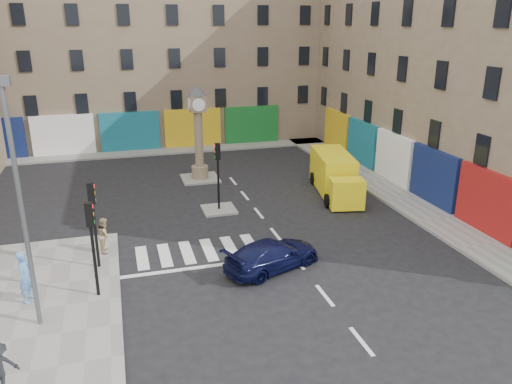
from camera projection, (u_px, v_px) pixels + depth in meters
name	position (u px, v px, depth m)	size (l,w,h in m)	color
ground	(306.00, 272.00, 20.87)	(120.00, 120.00, 0.00)	black
sidewalk_left	(11.00, 342.00, 16.16)	(7.00, 16.00, 0.15)	gray
sidewalk_right	(375.00, 182.00, 32.21)	(2.60, 30.00, 0.15)	gray
sidewalk_far	(158.00, 151.00, 39.99)	(32.00, 2.40, 0.15)	gray
island_near	(219.00, 209.00, 27.60)	(1.80, 1.80, 0.12)	gray
island_far	(200.00, 178.00, 33.06)	(2.40, 2.40, 0.12)	gray
building_right	(475.00, 54.00, 31.28)	(10.00, 30.00, 16.00)	#8E7A5D
building_far	(145.00, 39.00, 42.53)	(32.00, 10.00, 17.00)	#806F55
traffic_light_left_near	(92.00, 235.00, 18.04)	(0.28, 0.22, 3.70)	black
traffic_light_left_far	(93.00, 212.00, 20.22)	(0.28, 0.22, 3.70)	black
traffic_light_island	(218.00, 166.00, 26.78)	(0.28, 0.22, 3.70)	black
lamp_post	(19.00, 195.00, 15.57)	(0.50, 0.25, 8.30)	#595B60
clock_pillar	(198.00, 127.00, 31.92)	(1.20, 1.20, 6.10)	#8E7A5D
navy_sedan	(272.00, 255.00, 20.97)	(1.77, 4.37, 1.27)	black
yellow_van	(335.00, 175.00, 30.13)	(3.16, 6.63, 2.32)	yellow
pedestrian_blue	(26.00, 277.00, 18.12)	(0.73, 0.48, 1.99)	#5D8FD4
pedestrian_tan	(105.00, 235.00, 22.14)	(0.78, 0.61, 1.60)	tan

